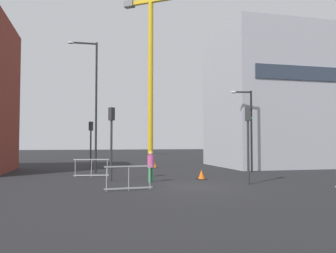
% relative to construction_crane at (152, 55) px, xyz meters
% --- Properties ---
extents(ground, '(160.00, 160.00, 0.00)m').
position_rel_construction_crane_xyz_m(ground, '(-6.10, -43.74, -17.49)').
color(ground, black).
extents(office_block, '(13.06, 8.74, 11.77)m').
position_rel_construction_crane_xyz_m(office_block, '(6.43, -32.09, -11.61)').
color(office_block, '#A8AAB2').
rests_on(office_block, ground).
extents(construction_crane, '(12.26, 9.00, 27.85)m').
position_rel_construction_crane_xyz_m(construction_crane, '(0.00, 0.00, 0.00)').
color(construction_crane, gold).
rests_on(construction_crane, ground).
extents(streetlamp_tall, '(2.02, 0.24, 8.99)m').
position_rel_construction_crane_xyz_m(streetlamp_tall, '(-10.73, -35.40, -12.28)').
color(streetlamp_tall, '#232326').
rests_on(streetlamp_tall, ground).
extents(streetlamp_short, '(1.51, 0.40, 5.74)m').
position_rel_construction_crane_xyz_m(streetlamp_short, '(0.01, -37.13, -14.05)').
color(streetlamp_short, black).
rests_on(streetlamp_short, ground).
extents(traffic_light_corner, '(0.35, 0.38, 3.98)m').
position_rel_construction_crane_xyz_m(traffic_light_corner, '(-9.84, -40.66, -14.82)').
color(traffic_light_corner, '#2D2D30').
rests_on(traffic_light_corner, ground).
extents(traffic_light_island, '(0.35, 0.39, 3.70)m').
position_rel_construction_crane_xyz_m(traffic_light_island, '(-10.81, -31.85, -14.99)').
color(traffic_light_island, '#2D2D30').
rests_on(traffic_light_island, ground).
extents(traffic_light_verge, '(0.39, 0.34, 3.88)m').
position_rel_construction_crane_xyz_m(traffic_light_verge, '(-3.25, -43.61, -14.88)').
color(traffic_light_verge, '#2D2D30').
rests_on(traffic_light_verge, ground).
extents(pedestrian_walking, '(0.34, 0.34, 1.62)m').
position_rel_construction_crane_xyz_m(pedestrian_walking, '(-7.84, -41.57, -16.56)').
color(pedestrian_walking, '#2D844C').
rests_on(pedestrian_walking, ground).
extents(safety_barrier_left_run, '(2.14, 0.28, 1.08)m').
position_rel_construction_crane_xyz_m(safety_barrier_left_run, '(-9.34, -44.41, -16.93)').
color(safety_barrier_left_run, '#9EA0A5').
rests_on(safety_barrier_left_run, ground).
extents(safety_barrier_rear, '(2.11, 0.33, 1.08)m').
position_rel_construction_crane_xyz_m(safety_barrier_rear, '(-10.84, -38.04, -16.93)').
color(safety_barrier_rear, '#B2B5BA').
rests_on(safety_barrier_rear, ground).
extents(traffic_cone_by_barrier, '(0.54, 0.54, 0.55)m').
position_rel_construction_crane_xyz_m(traffic_cone_by_barrier, '(-5.72, -31.76, -17.24)').
color(traffic_cone_by_barrier, black).
rests_on(traffic_cone_by_barrier, ground).
extents(traffic_cone_orange, '(0.53, 0.53, 0.54)m').
position_rel_construction_crane_xyz_m(traffic_cone_orange, '(-4.79, -40.85, -17.24)').
color(traffic_cone_orange, black).
rests_on(traffic_cone_orange, ground).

